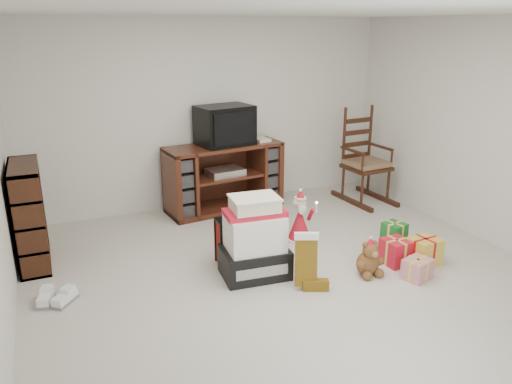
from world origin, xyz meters
TOP-DOWN VIEW (x-y plane):
  - room at (0.00, 0.00)m, footprint 5.01×5.01m
  - tv_stand at (0.08, 2.19)m, footprint 1.62×0.73m
  - bookshelf at (-2.32, 1.44)m, footprint 0.29×0.87m
  - rocking_chair at (2.02, 1.76)m, footprint 0.62×0.95m
  - gift_pile at (-0.31, 0.24)m, footprint 0.69×0.52m
  - red_suitcase at (-0.38, 0.58)m, footprint 0.39×0.22m
  - stocking at (0.03, -0.19)m, footprint 0.29×0.21m
  - teddy_bear at (0.74, -0.19)m, footprint 0.24×0.21m
  - santa_figurine at (0.50, 0.82)m, footprint 0.30×0.29m
  - mrs_claus_figurine at (-0.16, 0.82)m, footprint 0.33×0.31m
  - sneaker_pair at (-2.17, 0.46)m, footprint 0.39×0.29m
  - gift_cluster at (1.25, -0.15)m, footprint 0.57×0.87m
  - crt_television at (0.11, 2.20)m, footprint 0.77×0.61m

SIDE VIEW (x-z plane):
  - sneaker_pair at x=-2.17m, z-range 0.00..0.09m
  - gift_cluster at x=1.25m, z-range 0.00..0.26m
  - teddy_bear at x=0.74m, z-range -0.02..0.34m
  - santa_figurine at x=0.50m, z-range -0.07..0.55m
  - red_suitcase at x=-0.38m, z-range -0.04..0.55m
  - mrs_claus_figurine at x=-0.16m, z-range -0.08..0.59m
  - stocking at x=0.03m, z-range 0.00..0.57m
  - gift_pile at x=-0.31m, z-range -0.05..0.76m
  - tv_stand at x=0.08m, z-range 0.00..0.89m
  - rocking_chair at x=2.02m, z-range -0.22..1.16m
  - bookshelf at x=-2.32m, z-range -0.02..1.05m
  - crt_television at x=0.11m, z-range 0.89..1.40m
  - room at x=0.00m, z-range -0.01..2.51m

